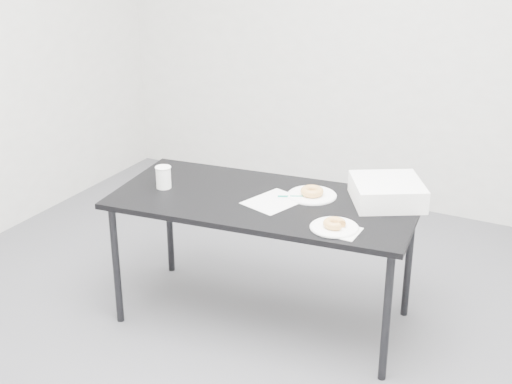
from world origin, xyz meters
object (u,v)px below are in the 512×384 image
at_px(donut_far, 312,191).
at_px(plate_near, 334,227).
at_px(donut_near, 335,223).
at_px(plate_far, 312,195).
at_px(coffee_cup, 163,177).
at_px(bakery_box, 387,192).
at_px(table, 264,209).
at_px(scorecard, 274,201).
at_px(pen, 290,196).

bearing_deg(donut_far, plate_near, -51.59).
distance_m(plate_near, donut_far, 0.39).
height_order(donut_near, plate_far, donut_near).
xyz_separation_m(plate_far, coffee_cup, (-0.73, -0.25, 0.05)).
height_order(plate_near, bakery_box, bakery_box).
relative_size(table, scorecard, 5.82).
height_order(pen, bakery_box, bakery_box).
height_order(scorecard, plate_far, plate_far).
bearing_deg(scorecard, plate_far, 65.07).
distance_m(scorecard, plate_near, 0.41).
xyz_separation_m(plate_near, bakery_box, (0.12, 0.41, 0.05)).
bearing_deg(table, pen, 29.05).
xyz_separation_m(pen, plate_near, (0.33, -0.24, -0.00)).
bearing_deg(pen, donut_near, -61.50).
xyz_separation_m(donut_near, donut_far, (-0.24, 0.31, -0.00)).
bearing_deg(donut_near, plate_far, 128.41).
height_order(scorecard, plate_near, plate_near).
relative_size(table, donut_far, 13.54).
bearing_deg(pen, donut_far, 11.19).
bearing_deg(scorecard, table, -170.41).
relative_size(donut_near, bakery_box, 0.32).
bearing_deg(pen, plate_near, -61.50).
relative_size(plate_near, plate_far, 0.89).
height_order(pen, plate_far, pen).
relative_size(table, pen, 12.53).
bearing_deg(donut_near, scorecard, 158.12).
distance_m(pen, plate_far, 0.11).
distance_m(table, plate_far, 0.25).
bearing_deg(bakery_box, table, 173.43).
distance_m(scorecard, plate_far, 0.21).
height_order(plate_far, donut_far, donut_far).
height_order(table, pen, pen).
distance_m(table, pen, 0.15).
xyz_separation_m(plate_near, donut_near, (0.00, 0.00, 0.02)).
xyz_separation_m(table, scorecard, (0.06, -0.01, 0.05)).
bearing_deg(plate_near, pen, 144.13).
xyz_separation_m(scorecard, pen, (0.05, 0.09, 0.01)).
bearing_deg(plate_far, table, -143.79).
xyz_separation_m(pen, donut_far, (0.09, 0.07, 0.02)).
height_order(pen, plate_near, pen).
relative_size(pen, plate_far, 0.51).
xyz_separation_m(scorecard, donut_near, (0.38, -0.15, 0.03)).
height_order(table, donut_near, donut_near).
bearing_deg(bakery_box, donut_far, 165.23).
distance_m(plate_near, bakery_box, 0.42).
distance_m(pen, donut_near, 0.41).
distance_m(pen, coffee_cup, 0.67).
relative_size(plate_near, donut_near, 2.13).
distance_m(scorecard, coffee_cup, 0.60).
relative_size(scorecard, donut_near, 2.61).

